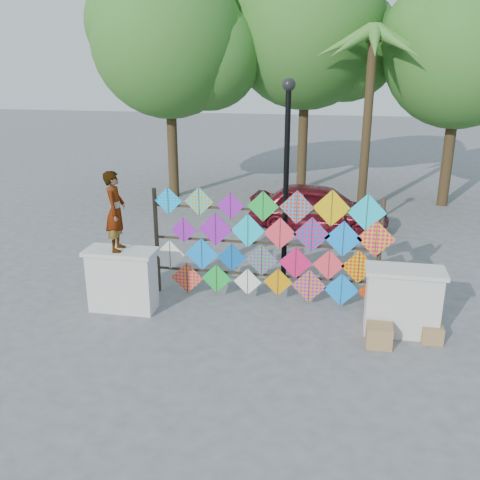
# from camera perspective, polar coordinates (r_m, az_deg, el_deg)

# --- Properties ---
(ground) EXTENTS (80.00, 80.00, 0.00)m
(ground) POSITION_cam_1_polar(r_m,az_deg,el_deg) (10.69, 1.85, -8.07)
(ground) COLOR gray
(ground) RESTS_ON ground
(parapet_left) EXTENTS (1.40, 0.65, 1.28)m
(parapet_left) POSITION_cam_1_polar(r_m,az_deg,el_deg) (10.94, -12.44, -4.13)
(parapet_left) COLOR silver
(parapet_left) RESTS_ON ground
(parapet_right) EXTENTS (1.40, 0.65, 1.28)m
(parapet_right) POSITION_cam_1_polar(r_m,az_deg,el_deg) (10.21, 16.94, -6.24)
(parapet_right) COLOR silver
(parapet_right) RESTS_ON ground
(kite_rack) EXTENTS (4.97, 0.24, 2.45)m
(kite_rack) POSITION_cam_1_polar(r_m,az_deg,el_deg) (10.85, 3.42, -0.67)
(kite_rack) COLOR #31261B
(kite_rack) RESTS_ON ground
(tree_west) EXTENTS (5.85, 5.20, 8.01)m
(tree_west) POSITION_cam_1_polar(r_m,az_deg,el_deg) (19.36, -7.33, 20.31)
(tree_west) COLOR #422F1C
(tree_west) RESTS_ON ground
(tree_mid) EXTENTS (6.30, 5.60, 8.61)m
(tree_mid) POSITION_cam_1_polar(r_m,az_deg,el_deg) (20.52, 7.46, 21.31)
(tree_mid) COLOR #422F1C
(tree_mid) RESTS_ON ground
(tree_east) EXTENTS (5.40, 4.80, 7.42)m
(tree_east) POSITION_cam_1_polar(r_m,az_deg,el_deg) (19.31, 22.75, 17.91)
(tree_east) COLOR #422F1C
(tree_east) RESTS_ON ground
(palm_tree) EXTENTS (3.62, 3.62, 5.83)m
(palm_tree) POSITION_cam_1_polar(r_m,az_deg,el_deg) (17.44, 13.94, 18.70)
(palm_tree) COLOR #422F1C
(palm_tree) RESTS_ON ground
(vendor_woman) EXTENTS (0.46, 0.62, 1.56)m
(vendor_woman) POSITION_cam_1_polar(r_m,az_deg,el_deg) (10.49, -13.15, 3.00)
(vendor_woman) COLOR #99999E
(vendor_woman) RESTS_ON parapet_left
(sedan) EXTENTS (4.20, 2.12, 1.37)m
(sedan) POSITION_cam_1_polar(r_m,az_deg,el_deg) (15.84, 8.39, 3.45)
(sedan) COLOR maroon
(sedan) RESTS_ON ground
(lamppost) EXTENTS (0.28, 0.28, 4.46)m
(lamppost) POSITION_cam_1_polar(r_m,az_deg,el_deg) (11.68, 4.99, 8.18)
(lamppost) COLOR black
(lamppost) RESTS_ON ground
(cardboard_box_near) EXTENTS (0.45, 0.40, 0.40)m
(cardboard_box_near) POSITION_cam_1_polar(r_m,az_deg,el_deg) (9.88, 14.61, -9.84)
(cardboard_box_near) COLOR olive
(cardboard_box_near) RESTS_ON ground
(cardboard_box_far) EXTENTS (0.37, 0.34, 0.31)m
(cardboard_box_far) POSITION_cam_1_polar(r_m,az_deg,el_deg) (10.31, 19.78, -9.39)
(cardboard_box_far) COLOR olive
(cardboard_box_far) RESTS_ON ground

